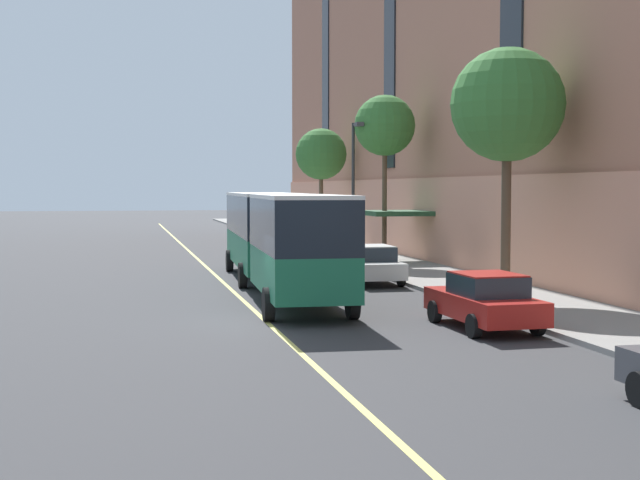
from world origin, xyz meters
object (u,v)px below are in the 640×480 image
Objects in this scene: street_tree_far_uptown at (385,126)px; parked_car_white_4 at (284,238)px; street_tree_mid_block at (507,106)px; parked_car_champagne_0 at (329,253)px; city_bus at (277,234)px; street_tree_far_downtown at (321,155)px; street_lamp at (354,177)px; parked_car_white_5 at (371,264)px; parked_car_red_2 at (485,301)px; fire_hydrant at (365,258)px.

parked_car_white_4 is at bearing 107.45° from street_tree_far_uptown.
parked_car_champagne_0 is at bearing 105.38° from street_tree_mid_block.
parked_car_white_4 is (0.14, 12.58, -0.00)m from parked_car_champagne_0.
parked_car_champagne_0 is (3.88, 7.86, -1.34)m from city_bus.
street_tree_mid_block is 1.12× the size of street_tree_far_downtown.
city_bus is 2.24× the size of street_tree_mid_block.
street_lamp is at bearing -80.13° from parked_car_white_4.
street_lamp is (5.78, 10.34, 2.32)m from city_bus.
street_lamp reaches higher than city_bus.
parked_car_champagne_0 is 1.01× the size of parked_car_white_5.
parked_car_red_2 is 21.78m from street_tree_far_uptown.
parked_car_white_5 is 6.55m from fire_hydrant.
street_tree_far_uptown is at bearing 90.00° from street_tree_mid_block.
parked_car_white_4 is (4.02, 20.44, -1.34)m from city_bus.
parked_car_red_2 is 12.05m from parked_car_white_5.
parked_car_champagne_0 reaches higher than fire_hydrant.
street_tree_far_downtown is at bearing 82.22° from parked_car_white_5.
street_tree_mid_block is 11.91× the size of fire_hydrant.
parked_car_champagne_0 is at bearing 179.96° from fire_hydrant.
street_tree_far_downtown is (0.00, 14.58, -0.89)m from street_tree_far_uptown.
city_bus is 3.97× the size of parked_car_champagne_0.
street_tree_far_uptown reaches higher than street_lamp.
parked_car_white_5 is at bearing -110.28° from street_tree_far_uptown.
parked_car_red_2 is at bearing -95.43° from street_tree_far_downtown.
parked_car_champagne_0 is 1.82m from fire_hydrant.
street_tree_far_downtown is at bearing 84.53° from fire_hydrant.
parked_car_champagne_0 is 1.07× the size of parked_car_red_2.
city_bus is at bearing -125.85° from fire_hydrant.
street_tree_far_uptown reaches higher than fire_hydrant.
street_lamp is at bearing 79.40° from parked_car_white_5.
street_tree_mid_block reaches higher than parked_car_champagne_0.
parked_car_white_5 is (4.12, 1.50, -1.34)m from city_bus.
parked_car_red_2 is 21.28m from street_lamp.
parked_car_white_4 is 6.27× the size of fire_hydrant.
parked_car_red_2 is 0.53× the size of street_tree_mid_block.
fire_hydrant is at bearing -92.31° from street_lamp.
street_tree_far_downtown is (3.16, 23.14, 5.31)m from parked_car_white_5.
street_tree_mid_block is 13.95m from fire_hydrant.
parked_car_white_5 is at bearing -97.78° from street_tree_far_downtown.
parked_car_white_5 is 9.03m from street_tree_mid_block.
parked_car_red_2 is (3.94, -10.55, -1.34)m from city_bus.
fire_hydrant is at bearing -95.47° from street_tree_far_downtown.
street_tree_far_uptown is 14.61m from street_tree_far_downtown.
street_lamp is at bearing -96.01° from street_tree_far_downtown.
street_lamp is at bearing 95.79° from street_tree_mid_block.
street_tree_mid_block is (3.41, -12.39, 5.93)m from parked_car_champagne_0.
parked_car_red_2 is 18.49m from fire_hydrant.
street_tree_far_downtown is at bearing 73.53° from city_bus.
parked_car_champagne_0 is 14.15m from street_tree_mid_block.
street_lamp is (-1.51, 14.86, -2.27)m from street_tree_mid_block.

